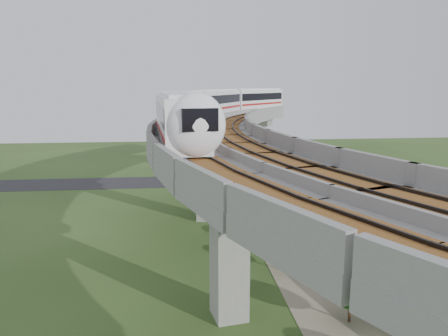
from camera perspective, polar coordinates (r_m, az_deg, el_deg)
The scene contains 15 objects.
ground at distance 38.86m, azimuth -2.57°, elevation -11.28°, with size 160.00×160.00×0.00m, color #30491D.
dirt_lot at distance 40.33m, azimuth 18.29°, elevation -10.97°, with size 18.00×26.00×0.04m, color gray.
asphalt_road at distance 67.58m, azimuth -4.20°, elevation -1.72°, with size 60.00×8.00×0.03m, color #232326.
viaduct at distance 36.88m, azimuth 3.29°, elevation 2.13°, with size 19.58×73.98×11.40m.
metro_train at distance 53.25m, azimuth -0.80°, elevation 8.31°, with size 21.27×58.72×3.64m.
fence at distance 40.33m, azimuth 11.59°, elevation -9.52°, with size 3.87×38.73×1.50m.
tree_0 at distance 62.19m, azimuth 6.81°, elevation -0.36°, with size 3.08×3.08×3.99m.
tree_1 at distance 56.39m, azimuth 6.70°, elevation -1.93°, with size 2.30×2.30×3.25m.
tree_2 at distance 49.02m, azimuth 5.75°, elevation -4.25°, with size 2.77×2.77×3.11m.
tree_3 at distance 40.14m, azimuth 7.68°, elevation -7.67°, with size 2.87×2.87×3.17m.
tree_4 at distance 35.21m, azimuth 8.31°, elevation -10.26°, with size 2.14×2.14×2.92m.
tree_5 at distance 29.00m, azimuth 16.22°, elevation -15.12°, with size 2.58×2.58×3.23m.
car_white at distance 37.07m, azimuth 16.96°, elevation -11.72°, with size 1.55×3.85×1.31m, color silver.
car_red at distance 43.32m, azimuth 18.66°, elevation -8.49°, with size 1.42×4.08×1.35m, color maroon.
car_dark at distance 41.92m, azimuth 18.58°, elevation -9.20°, with size 1.77×4.36×1.27m, color black.
Camera 1 is at (-2.18, -35.96, 14.56)m, focal length 35.00 mm.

